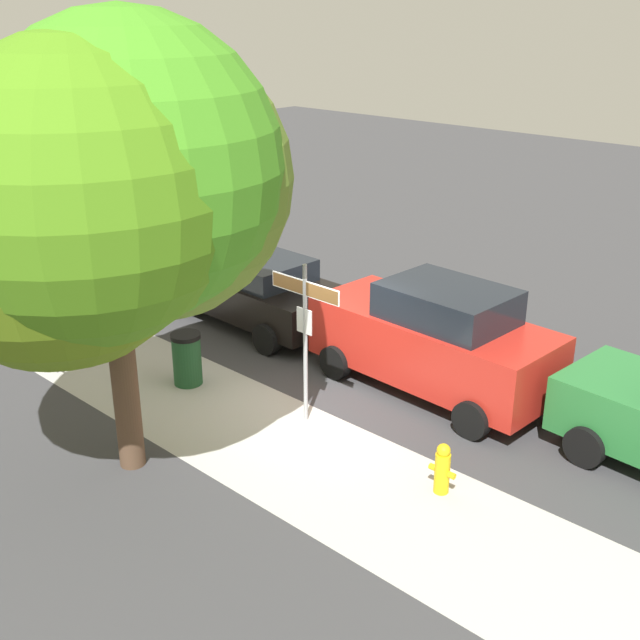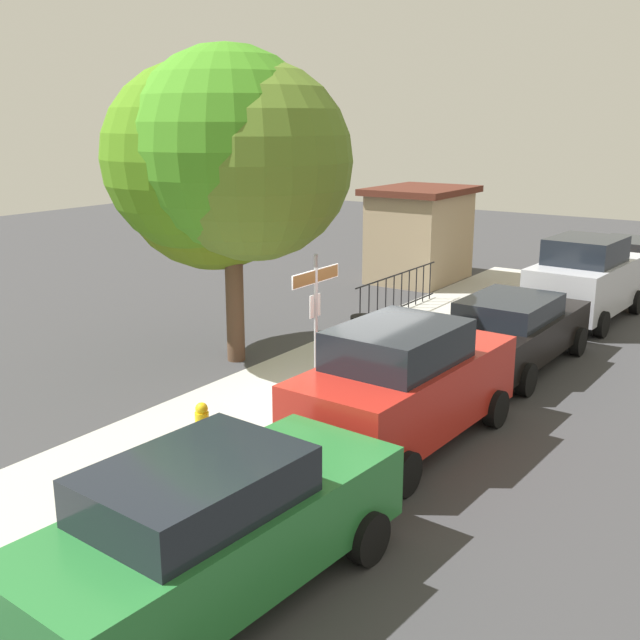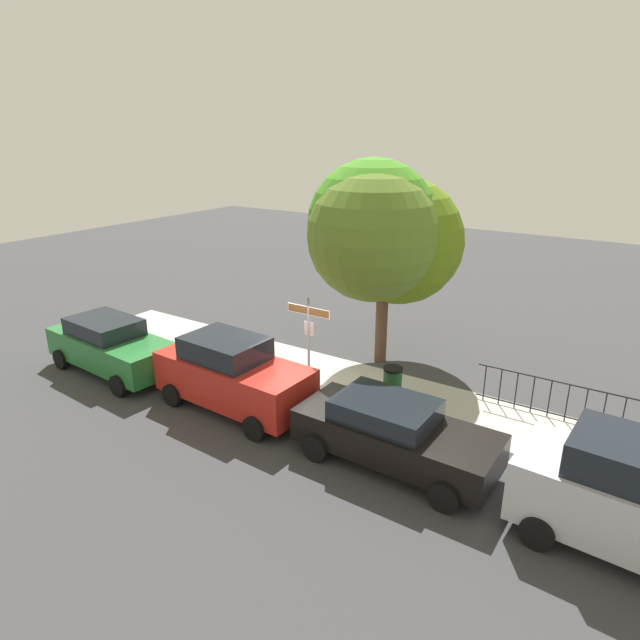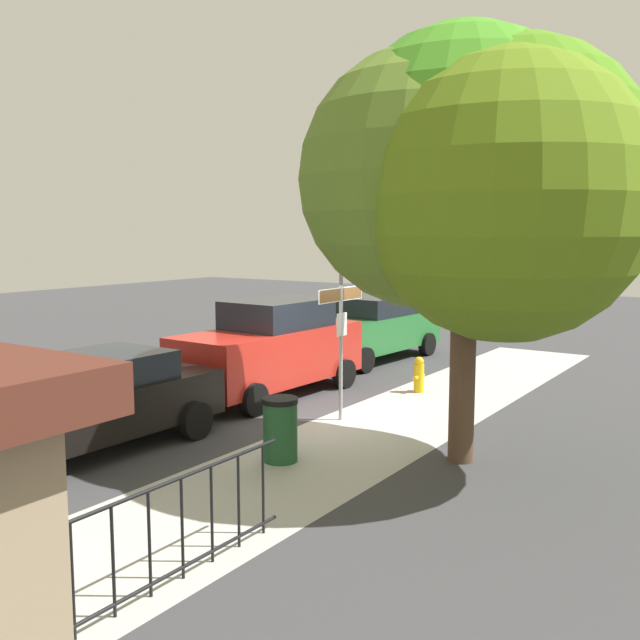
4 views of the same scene
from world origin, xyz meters
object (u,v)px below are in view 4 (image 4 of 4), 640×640
shade_tree (476,178)px  fire_hydrant (419,375)px  street_sign (341,320)px  trash_bin (280,429)px  car_black (84,403)px  car_red (271,348)px  car_green (371,328)px

shade_tree → fire_hydrant: shade_tree is taller
street_sign → trash_bin: bearing=11.2°
shade_tree → fire_hydrant: 5.96m
shade_tree → car_black: size_ratio=1.41×
car_red → trash_bin: size_ratio=4.62×
car_black → fire_hydrant: bearing=160.8°
trash_bin → fire_hydrant: bearing=-176.8°
car_red → fire_hydrant: size_ratio=5.81×
shade_tree → car_green: size_ratio=1.37×
shade_tree → street_sign: bearing=-106.2°
street_sign → car_black: 4.64m
street_sign → car_black: size_ratio=0.59×
car_red → fire_hydrant: bearing=130.1°
car_green → trash_bin: car_green is taller
car_black → trash_bin: 3.14m
fire_hydrant → car_green: bearing=-135.3°
car_green → fire_hydrant: size_ratio=6.08×
car_green → fire_hydrant: bearing=48.6°
fire_hydrant → trash_bin: (5.38, 0.30, 0.11)m
car_green → car_red: (4.80, 0.29, 0.13)m
street_sign → car_green: bearing=-155.4°
car_green → car_red: 4.81m
fire_hydrant → car_black: bearing=-20.4°
car_red → fire_hydrant: (-1.96, 2.52, -0.62)m
car_red → car_black: bearing=2.5°
street_sign → car_black: bearing=-30.7°
car_red → car_green: bearing=-174.2°
trash_bin → shade_tree: bearing=125.6°
car_green → trash_bin: 8.80m
shade_tree → car_green: bearing=-140.2°
car_green → car_black: bearing=5.7°
car_green → car_red: bearing=7.3°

